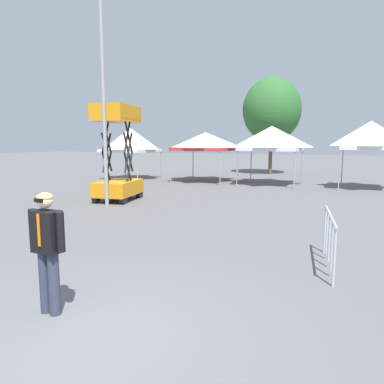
{
  "coord_description": "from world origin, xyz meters",
  "views": [
    {
      "loc": [
        2.94,
        -3.37,
        2.47
      ],
      "look_at": [
        -0.47,
        4.28,
        1.3
      ],
      "focal_mm": 33.46,
      "sensor_mm": 36.0,
      "label": 1
    }
  ],
  "objects_px": {
    "canopy_tent_behind_left": "(130,140)",
    "tree_behind_tents_center": "(272,110)",
    "canopy_tent_center": "(272,138)",
    "person_foreground": "(47,244)",
    "canopy_tent_far_right": "(205,142)",
    "light_pole_near_lift": "(103,77)",
    "canopy_tent_right_of_center": "(371,135)",
    "crowd_barrier_by_lift": "(330,230)",
    "scissor_lift": "(118,172)"
  },
  "relations": [
    {
      "from": "canopy_tent_center",
      "to": "crowd_barrier_by_lift",
      "type": "relative_size",
      "value": 1.63
    },
    {
      "from": "canopy_tent_far_right",
      "to": "light_pole_near_lift",
      "type": "xyz_separation_m",
      "value": [
        -0.12,
        -9.87,
        2.34
      ]
    },
    {
      "from": "canopy_tent_far_right",
      "to": "person_foreground",
      "type": "xyz_separation_m",
      "value": [
        4.55,
        -17.31,
        -1.48
      ]
    },
    {
      "from": "canopy_tent_right_of_center",
      "to": "light_pole_near_lift",
      "type": "distance_m",
      "value": 13.84
    },
    {
      "from": "light_pole_near_lift",
      "to": "tree_behind_tents_center",
      "type": "bearing_deg",
      "value": 80.8
    },
    {
      "from": "canopy_tent_center",
      "to": "canopy_tent_right_of_center",
      "type": "xyz_separation_m",
      "value": [
        5.15,
        0.06,
        0.14
      ]
    },
    {
      "from": "canopy_tent_far_right",
      "to": "light_pole_near_lift",
      "type": "relative_size",
      "value": 0.41
    },
    {
      "from": "canopy_tent_right_of_center",
      "to": "crowd_barrier_by_lift",
      "type": "height_order",
      "value": "canopy_tent_right_of_center"
    },
    {
      "from": "canopy_tent_behind_left",
      "to": "canopy_tent_far_right",
      "type": "relative_size",
      "value": 0.97
    },
    {
      "from": "canopy_tent_right_of_center",
      "to": "canopy_tent_behind_left",
      "type": "bearing_deg",
      "value": -176.83
    },
    {
      "from": "canopy_tent_center",
      "to": "tree_behind_tents_center",
      "type": "relative_size",
      "value": 0.46
    },
    {
      "from": "canopy_tent_far_right",
      "to": "scissor_lift",
      "type": "distance_m",
      "value": 8.54
    },
    {
      "from": "tree_behind_tents_center",
      "to": "crowd_barrier_by_lift",
      "type": "xyz_separation_m",
      "value": [
        5.49,
        -20.7,
        -4.16
      ]
    },
    {
      "from": "person_foreground",
      "to": "light_pole_near_lift",
      "type": "height_order",
      "value": "light_pole_near_lift"
    },
    {
      "from": "canopy_tent_behind_left",
      "to": "crowd_barrier_by_lift",
      "type": "distance_m",
      "value": 18.59
    },
    {
      "from": "canopy_tent_behind_left",
      "to": "light_pole_near_lift",
      "type": "xyz_separation_m",
      "value": [
        4.99,
        -9.17,
        2.25
      ]
    },
    {
      "from": "canopy_tent_behind_left",
      "to": "canopy_tent_center",
      "type": "relative_size",
      "value": 1.0
    },
    {
      "from": "canopy_tent_behind_left",
      "to": "light_pole_near_lift",
      "type": "height_order",
      "value": "light_pole_near_lift"
    },
    {
      "from": "tree_behind_tents_center",
      "to": "canopy_tent_far_right",
      "type": "bearing_deg",
      "value": -110.34
    },
    {
      "from": "canopy_tent_behind_left",
      "to": "person_foreground",
      "type": "bearing_deg",
      "value": -59.83
    },
    {
      "from": "canopy_tent_far_right",
      "to": "person_foreground",
      "type": "height_order",
      "value": "canopy_tent_far_right"
    },
    {
      "from": "canopy_tent_right_of_center",
      "to": "canopy_tent_center",
      "type": "bearing_deg",
      "value": -179.38
    },
    {
      "from": "canopy_tent_center",
      "to": "crowd_barrier_by_lift",
      "type": "distance_m",
      "value": 14.37
    },
    {
      "from": "canopy_tent_right_of_center",
      "to": "scissor_lift",
      "type": "distance_m",
      "value": 13.14
    },
    {
      "from": "canopy_tent_far_right",
      "to": "crowd_barrier_by_lift",
      "type": "height_order",
      "value": "canopy_tent_far_right"
    },
    {
      "from": "scissor_lift",
      "to": "light_pole_near_lift",
      "type": "relative_size",
      "value": 0.46
    },
    {
      "from": "canopy_tent_behind_left",
      "to": "scissor_lift",
      "type": "relative_size",
      "value": 0.86
    },
    {
      "from": "scissor_lift",
      "to": "light_pole_near_lift",
      "type": "xyz_separation_m",
      "value": [
        0.49,
        -1.45,
        3.65
      ]
    },
    {
      "from": "canopy_tent_center",
      "to": "light_pole_near_lift",
      "type": "bearing_deg",
      "value": -113.16
    },
    {
      "from": "canopy_tent_center",
      "to": "canopy_tent_behind_left",
      "type": "bearing_deg",
      "value": -175.41
    },
    {
      "from": "person_foreground",
      "to": "scissor_lift",
      "type": "bearing_deg",
      "value": 120.09
    },
    {
      "from": "person_foreground",
      "to": "tree_behind_tents_center",
      "type": "height_order",
      "value": "tree_behind_tents_center"
    },
    {
      "from": "canopy_tent_center",
      "to": "person_foreground",
      "type": "bearing_deg",
      "value": -88.59
    },
    {
      "from": "canopy_tent_behind_left",
      "to": "tree_behind_tents_center",
      "type": "xyz_separation_m",
      "value": [
        7.74,
        7.78,
        2.3
      ]
    },
    {
      "from": "person_foreground",
      "to": "canopy_tent_far_right",
      "type": "bearing_deg",
      "value": 104.71
    },
    {
      "from": "canopy_tent_far_right",
      "to": "tree_behind_tents_center",
      "type": "relative_size",
      "value": 0.48
    },
    {
      "from": "canopy_tent_center",
      "to": "crowd_barrier_by_lift",
      "type": "bearing_deg",
      "value": -73.7
    },
    {
      "from": "scissor_lift",
      "to": "canopy_tent_right_of_center",
      "type": "bearing_deg",
      "value": 40.79
    },
    {
      "from": "scissor_lift",
      "to": "crowd_barrier_by_lift",
      "type": "relative_size",
      "value": 1.9
    },
    {
      "from": "canopy_tent_center",
      "to": "person_foreground",
      "type": "distance_m",
      "value": 17.44
    },
    {
      "from": "scissor_lift",
      "to": "light_pole_near_lift",
      "type": "bearing_deg",
      "value": -71.45
    },
    {
      "from": "canopy_tent_behind_left",
      "to": "canopy_tent_far_right",
      "type": "distance_m",
      "value": 5.16
    },
    {
      "from": "canopy_tent_center",
      "to": "person_foreground",
      "type": "height_order",
      "value": "canopy_tent_center"
    },
    {
      "from": "canopy_tent_center",
      "to": "scissor_lift",
      "type": "xyz_separation_m",
      "value": [
        -4.73,
        -8.47,
        -1.49
      ]
    },
    {
      "from": "tree_behind_tents_center",
      "to": "crowd_barrier_by_lift",
      "type": "distance_m",
      "value": 21.82
    },
    {
      "from": "canopy_tent_behind_left",
      "to": "crowd_barrier_by_lift",
      "type": "relative_size",
      "value": 1.63
    },
    {
      "from": "light_pole_near_lift",
      "to": "crowd_barrier_by_lift",
      "type": "xyz_separation_m",
      "value": [
        8.24,
        -3.75,
        -4.1
      ]
    },
    {
      "from": "canopy_tent_behind_left",
      "to": "tree_behind_tents_center",
      "type": "relative_size",
      "value": 0.46
    },
    {
      "from": "canopy_tent_far_right",
      "to": "light_pole_near_lift",
      "type": "height_order",
      "value": "light_pole_near_lift"
    },
    {
      "from": "canopy_tent_behind_left",
      "to": "light_pole_near_lift",
      "type": "bearing_deg",
      "value": -61.44
    }
  ]
}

